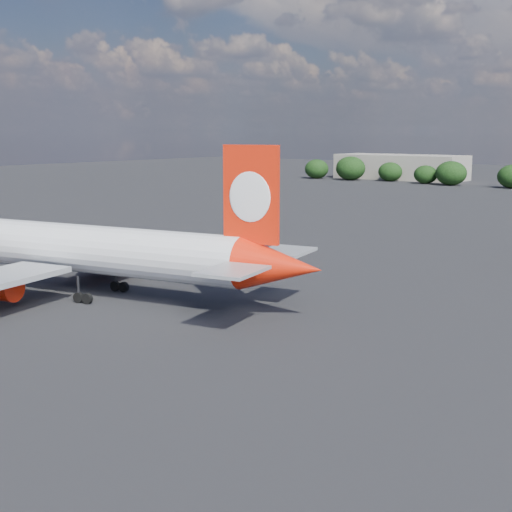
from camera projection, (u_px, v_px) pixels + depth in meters
The scene contains 3 objects.
ground at pixel (386, 253), 93.46m from camera, with size 500.00×500.00×0.00m, color black.
qantas_airliner at pixel (94, 251), 68.24m from camera, with size 44.80×42.83×14.69m.
terminal_building at pixel (401, 167), 234.50m from camera, with size 42.00×16.00×8.00m.
Camera 1 is at (43.52, -22.96, 15.85)m, focal length 50.00 mm.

